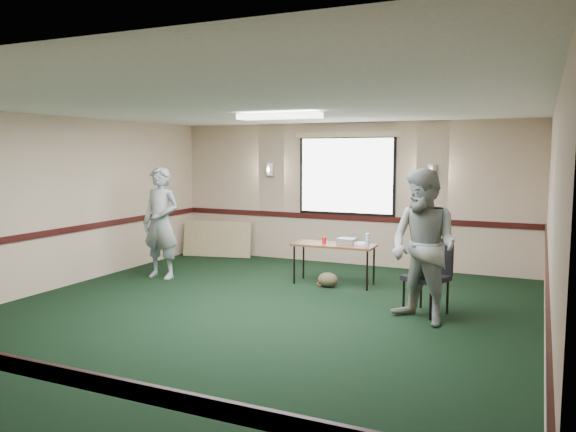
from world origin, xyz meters
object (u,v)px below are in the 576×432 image
at_px(projector, 347,241).
at_px(person_right, 424,247).
at_px(person_left, 161,223).
at_px(folding_table, 334,247).
at_px(conference_chair, 430,270).

relative_size(projector, person_right, 0.14).
relative_size(projector, person_left, 0.15).
relative_size(folding_table, conference_chair, 1.35).
relative_size(conference_chair, person_right, 0.51).
height_order(folding_table, person_left, person_left).
bearing_deg(person_right, projector, 162.81).
relative_size(folding_table, projector, 4.78).
bearing_deg(person_right, conference_chair, 118.21).
xyz_separation_m(projector, person_right, (1.53, -1.59, 0.26)).
bearing_deg(projector, person_left, -162.74).
xyz_separation_m(projector, conference_chair, (1.53, -1.09, -0.13)).
bearing_deg(person_left, conference_chair, -2.89).
xyz_separation_m(folding_table, projector, (0.19, 0.09, 0.10)).
distance_m(conference_chair, person_left, 4.59).
height_order(projector, person_right, person_right).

